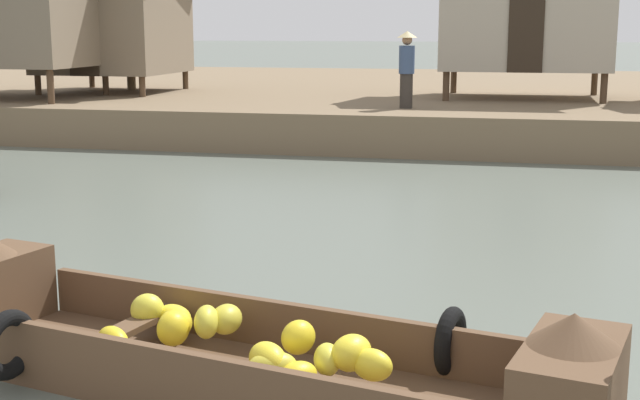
# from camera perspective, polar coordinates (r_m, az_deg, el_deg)

# --- Properties ---
(ground_plane) EXTENTS (300.00, 300.00, 0.00)m
(ground_plane) POSITION_cam_1_polar(r_m,az_deg,el_deg) (11.84, 3.63, -1.54)
(ground_plane) COLOR #596056
(riverbank_strip) EXTENTS (160.00, 20.00, 0.86)m
(riverbank_strip) POSITION_cam_1_polar(r_m,az_deg,el_deg) (27.48, 8.84, 6.51)
(riverbank_strip) COLOR #756047
(riverbank_strip) RESTS_ON ground
(banana_boat) EXTENTS (5.49, 2.30, 0.93)m
(banana_boat) POSITION_cam_1_polar(r_m,az_deg,el_deg) (6.50, -5.81, -9.54)
(banana_boat) COLOR brown
(banana_boat) RESTS_ON ground
(stilt_house_left) EXTENTS (4.37, 3.68, 4.53)m
(stilt_house_left) POSITION_cam_1_polar(r_m,az_deg,el_deg) (23.23, -19.25, 11.98)
(stilt_house_left) COLOR #4C3826
(stilt_house_left) RESTS_ON riverbank_strip
(stilt_house_mid_left) EXTENTS (4.01, 3.90, 3.84)m
(stilt_house_mid_left) POSITION_cam_1_polar(r_m,az_deg,el_deg) (24.77, -13.33, 11.15)
(stilt_house_mid_left) COLOR #4C3826
(stilt_house_mid_left) RESTS_ON riverbank_strip
(stilt_house_mid_right) EXTENTS (4.72, 3.49, 4.46)m
(stilt_house_mid_right) POSITION_cam_1_polar(r_m,az_deg,el_deg) (22.61, 13.28, 12.14)
(stilt_house_mid_right) COLOR #4C3826
(stilt_house_mid_right) RESTS_ON riverbank_strip
(vendor_person) EXTENTS (0.44, 0.44, 1.66)m
(vendor_person) POSITION_cam_1_polar(r_m,az_deg,el_deg) (19.30, 5.65, 8.69)
(vendor_person) COLOR #332D28
(vendor_person) RESTS_ON riverbank_strip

